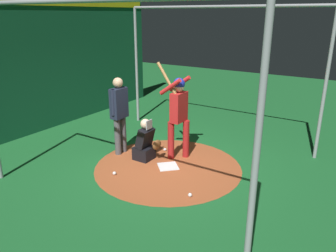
% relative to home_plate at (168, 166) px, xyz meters
% --- Properties ---
extents(ground_plane, '(25.63, 25.63, 0.00)m').
position_rel_home_plate_xyz_m(ground_plane, '(0.00, 0.00, -0.01)').
color(ground_plane, '#195B28').
extents(dirt_circle, '(3.20, 3.20, 0.01)m').
position_rel_home_plate_xyz_m(dirt_circle, '(0.00, 0.00, -0.01)').
color(dirt_circle, '#9E4C28').
rests_on(dirt_circle, ground).
extents(home_plate, '(0.59, 0.59, 0.01)m').
position_rel_home_plate_xyz_m(home_plate, '(0.00, 0.00, 0.00)').
color(home_plate, white).
rests_on(home_plate, dirt_circle).
extents(batter, '(0.68, 0.49, 2.20)m').
position_rel_home_plate_xyz_m(batter, '(-0.08, 0.55, 1.14)').
color(batter, maroon).
rests_on(batter, ground).
extents(catcher, '(0.58, 0.40, 0.98)m').
position_rel_home_plate_xyz_m(catcher, '(-0.65, 0.06, 0.38)').
color(catcher, black).
rests_on(catcher, ground).
extents(umpire, '(0.23, 0.49, 1.83)m').
position_rel_home_plate_xyz_m(umpire, '(-1.38, 0.04, 1.03)').
color(umpire, '#4C4C51').
rests_on(umpire, ground).
extents(back_wall, '(0.22, 9.63, 3.64)m').
position_rel_home_plate_xyz_m(back_wall, '(-4.41, 0.00, 1.82)').
color(back_wall, '#145133').
rests_on(back_wall, ground).
extents(cage_frame, '(5.29, 4.64, 3.39)m').
position_rel_home_plate_xyz_m(cage_frame, '(0.00, 0.00, 2.29)').
color(cage_frame, gray).
rests_on(cage_frame, ground).
extents(baseball_0, '(0.07, 0.07, 0.07)m').
position_rel_home_plate_xyz_m(baseball_0, '(-0.54, 0.69, 0.03)').
color(baseball_0, white).
rests_on(baseball_0, dirt_circle).
extents(baseball_1, '(0.07, 0.07, 0.07)m').
position_rel_home_plate_xyz_m(baseball_1, '(-0.73, -0.94, 0.03)').
color(baseball_1, white).
rests_on(baseball_1, dirt_circle).
extents(baseball_2, '(0.07, 0.07, 0.07)m').
position_rel_home_plate_xyz_m(baseball_2, '(1.02, -0.83, 0.03)').
color(baseball_2, white).
rests_on(baseball_2, dirt_circle).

